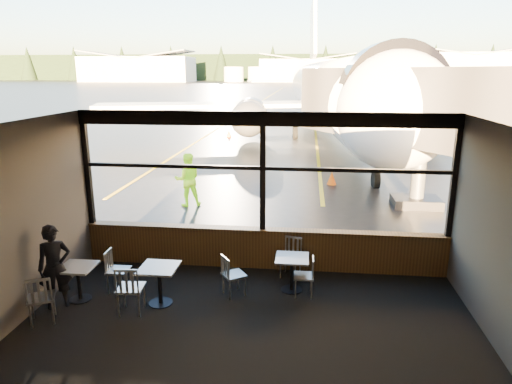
% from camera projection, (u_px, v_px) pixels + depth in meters
% --- Properties ---
extents(ground_plane, '(520.00, 520.00, 0.00)m').
position_uv_depth(ground_plane, '(306.00, 87.00, 125.58)').
color(ground_plane, black).
rests_on(ground_plane, ground).
extents(carpet_floor, '(8.00, 6.00, 0.01)m').
position_uv_depth(carpet_floor, '(244.00, 343.00, 7.45)').
color(carpet_floor, black).
rests_on(carpet_floor, ground).
extents(ceiling, '(8.00, 6.00, 0.04)m').
position_uv_depth(ceiling, '(243.00, 129.00, 6.56)').
color(ceiling, '#38332D').
rests_on(ceiling, ground).
extents(wall_left, '(0.04, 6.00, 3.50)m').
position_uv_depth(wall_left, '(1.00, 233.00, 7.44)').
color(wall_left, '#514A41').
rests_on(wall_left, ground).
extents(wall_back, '(8.00, 0.04, 3.50)m').
position_uv_depth(wall_back, '(198.00, 363.00, 4.12)').
color(wall_back, '#514A41').
rests_on(wall_back, ground).
extents(window_sill, '(8.00, 0.28, 0.90)m').
position_uv_depth(window_sill, '(263.00, 249.00, 10.22)').
color(window_sill, '#513518').
rests_on(window_sill, ground).
extents(window_header, '(8.00, 0.18, 0.30)m').
position_uv_depth(window_header, '(263.00, 119.00, 9.48)').
color(window_header, black).
rests_on(window_header, ground).
extents(mullion_left, '(0.12, 0.12, 2.60)m').
position_uv_depth(mullion_left, '(87.00, 168.00, 10.20)').
color(mullion_left, black).
rests_on(mullion_left, ground).
extents(mullion_centre, '(0.12, 0.12, 2.60)m').
position_uv_depth(mullion_centre, '(263.00, 173.00, 9.77)').
color(mullion_centre, black).
rests_on(mullion_centre, ground).
extents(mullion_right, '(0.12, 0.12, 2.60)m').
position_uv_depth(mullion_right, '(454.00, 177.00, 9.34)').
color(mullion_right, black).
rests_on(mullion_right, ground).
extents(window_transom, '(8.00, 0.10, 0.08)m').
position_uv_depth(window_transom, '(263.00, 168.00, 9.74)').
color(window_transom, black).
rests_on(window_transom, ground).
extents(airliner, '(33.61, 39.19, 11.22)m').
position_uv_depth(airliner, '(336.00, 49.00, 27.89)').
color(airliner, white).
rests_on(airliner, ground_plane).
extents(jet_bridge, '(9.10, 11.13, 4.85)m').
position_uv_depth(jet_bridge, '(391.00, 132.00, 14.60)').
color(jet_bridge, '#2A2A2C').
rests_on(jet_bridge, ground_plane).
extents(cafe_table_near, '(0.65, 0.65, 0.72)m').
position_uv_depth(cafe_table_near, '(292.00, 274.00, 9.16)').
color(cafe_table_near, gray).
rests_on(cafe_table_near, carpet_floor).
extents(cafe_table_mid, '(0.69, 0.69, 0.76)m').
position_uv_depth(cafe_table_mid, '(160.00, 285.00, 8.63)').
color(cafe_table_mid, '#A29C95').
rests_on(cafe_table_mid, carpet_floor).
extents(cafe_table_left, '(0.64, 0.64, 0.71)m').
position_uv_depth(cafe_table_left, '(79.00, 283.00, 8.78)').
color(cafe_table_left, '#ADA69F').
rests_on(cafe_table_left, carpet_floor).
extents(chair_near_e, '(0.45, 0.45, 0.80)m').
position_uv_depth(chair_near_e, '(304.00, 276.00, 8.96)').
color(chair_near_e, beige).
rests_on(chair_near_e, carpet_floor).
extents(chair_near_w, '(0.65, 0.65, 0.85)m').
position_uv_depth(chair_near_w, '(234.00, 275.00, 8.96)').
color(chair_near_w, '#B5AFA3').
rests_on(chair_near_w, carpet_floor).
extents(chair_near_n, '(0.58, 0.58, 0.86)m').
position_uv_depth(chair_near_n, '(290.00, 258.00, 9.77)').
color(chair_near_n, beige).
rests_on(chair_near_n, carpet_floor).
extents(chair_mid_s, '(0.57, 0.57, 0.96)m').
position_uv_depth(chair_mid_s, '(131.00, 288.00, 8.29)').
color(chair_mid_s, '#B3ADA1').
rests_on(chair_mid_s, carpet_floor).
extents(chair_mid_w, '(0.49, 0.49, 0.87)m').
position_uv_depth(chair_mid_w, '(119.00, 271.00, 9.13)').
color(chair_mid_w, beige).
rests_on(chair_mid_w, carpet_floor).
extents(chair_left_s, '(0.67, 0.67, 0.91)m').
position_uv_depth(chair_left_s, '(41.00, 298.00, 7.99)').
color(chair_left_s, '#B7B1A5').
rests_on(chair_left_s, carpet_floor).
extents(passenger, '(0.70, 0.64, 1.61)m').
position_uv_depth(passenger, '(55.00, 267.00, 8.42)').
color(passenger, black).
rests_on(passenger, carpet_floor).
extents(ground_crew, '(1.02, 0.91, 1.75)m').
position_uv_depth(ground_crew, '(188.00, 180.00, 14.91)').
color(ground_crew, '#BFF219').
rests_on(ground_crew, ground_plane).
extents(cone_nose, '(0.37, 0.37, 0.52)m').
position_uv_depth(cone_nose, '(332.00, 178.00, 17.85)').
color(cone_nose, '#FA4C07').
rests_on(cone_nose, ground_plane).
extents(cone_wing, '(0.35, 0.35, 0.49)m').
position_uv_depth(cone_wing, '(229.00, 133.00, 30.71)').
color(cone_wing, orange).
rests_on(cone_wing, ground_plane).
extents(hangar_left, '(45.00, 18.00, 11.00)m').
position_uv_depth(hangar_left, '(138.00, 68.00, 189.41)').
color(hangar_left, silver).
rests_on(hangar_left, ground_plane).
extents(hangar_mid, '(38.00, 15.00, 10.00)m').
position_uv_depth(hangar_mid, '(307.00, 69.00, 186.72)').
color(hangar_mid, silver).
rests_on(hangar_mid, ground_plane).
extents(hangar_right, '(50.00, 20.00, 12.00)m').
position_uv_depth(hangar_right, '(466.00, 67.00, 173.20)').
color(hangar_right, silver).
rests_on(hangar_right, ground_plane).
extents(fuel_tank_a, '(8.00, 8.00, 6.00)m').
position_uv_depth(fuel_tank_a, '(234.00, 74.00, 187.61)').
color(fuel_tank_a, silver).
rests_on(fuel_tank_a, ground_plane).
extents(fuel_tank_b, '(8.00, 8.00, 6.00)m').
position_uv_depth(fuel_tank_b, '(258.00, 74.00, 186.53)').
color(fuel_tank_b, silver).
rests_on(fuel_tank_b, ground_plane).
extents(fuel_tank_c, '(8.00, 8.00, 6.00)m').
position_uv_depth(fuel_tank_c, '(282.00, 74.00, 185.44)').
color(fuel_tank_c, silver).
rests_on(fuel_tank_c, ground_plane).
extents(treeline, '(360.00, 3.00, 12.00)m').
position_uv_depth(treeline, '(307.00, 67.00, 210.47)').
color(treeline, black).
rests_on(treeline, ground_plane).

